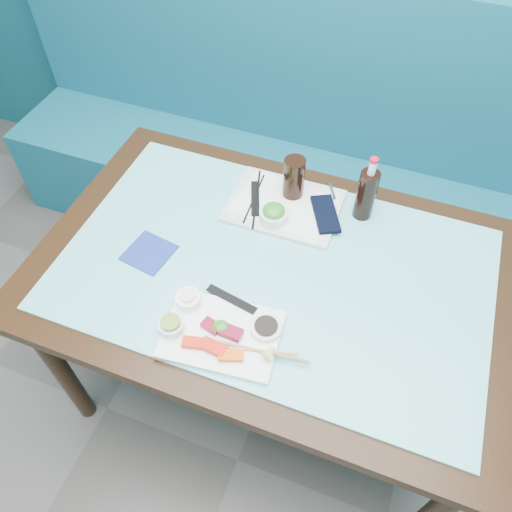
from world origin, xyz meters
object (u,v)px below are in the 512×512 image
(dining_table, at_px, (273,286))
(sashimi_plate, at_px, (222,334))
(blue_napkin, at_px, (149,253))
(seaweed_bowl, at_px, (274,216))
(booth_bench, at_px, (334,180))
(cola_bottle_body, at_px, (366,195))
(cola_glass, at_px, (294,178))
(serving_tray, at_px, (284,206))

(dining_table, xyz_separation_m, sashimi_plate, (-0.05, -0.26, 0.10))
(dining_table, bearing_deg, blue_napkin, -167.41)
(dining_table, distance_m, seaweed_bowl, 0.21)
(booth_bench, xyz_separation_m, blue_napkin, (-0.36, -0.92, 0.39))
(dining_table, distance_m, cola_bottle_body, 0.39)
(booth_bench, relative_size, blue_napkin, 23.35)
(cola_bottle_body, bearing_deg, seaweed_bowl, -151.99)
(sashimi_plate, relative_size, cola_glass, 2.15)
(dining_table, relative_size, serving_tray, 4.03)
(seaweed_bowl, relative_size, blue_napkin, 0.69)
(booth_bench, height_order, sashimi_plate, booth_bench)
(serving_tray, bearing_deg, blue_napkin, -134.89)
(seaweed_bowl, xyz_separation_m, blue_napkin, (-0.30, -0.25, -0.03))
(cola_bottle_body, bearing_deg, blue_napkin, -145.55)
(serving_tray, height_order, seaweed_bowl, seaweed_bowl)
(booth_bench, distance_m, blue_napkin, 1.06)
(sashimi_plate, xyz_separation_m, cola_glass, (0.01, 0.56, 0.08))
(dining_table, height_order, serving_tray, serving_tray)
(booth_bench, xyz_separation_m, seaweed_bowl, (-0.06, -0.67, 0.41))
(dining_table, relative_size, cola_bottle_body, 8.20)
(dining_table, distance_m, serving_tray, 0.26)
(sashimi_plate, relative_size, serving_tray, 0.86)
(seaweed_bowl, distance_m, cola_bottle_body, 0.29)
(sashimi_plate, xyz_separation_m, serving_tray, (0.00, 0.50, -0.00))
(cola_glass, bearing_deg, sashimi_plate, -91.26)
(sashimi_plate, bearing_deg, cola_glass, 82.50)
(cola_glass, height_order, blue_napkin, cola_glass)
(booth_bench, height_order, seaweed_bowl, booth_bench)
(serving_tray, bearing_deg, seaweed_bowl, -98.21)
(cola_bottle_body, distance_m, blue_napkin, 0.67)
(booth_bench, bearing_deg, seaweed_bowl, -95.21)
(booth_bench, bearing_deg, cola_glass, -94.36)
(sashimi_plate, height_order, blue_napkin, sashimi_plate)
(booth_bench, distance_m, cola_glass, 0.72)
(cola_glass, xyz_separation_m, blue_napkin, (-0.32, -0.38, -0.08))
(booth_bench, relative_size, serving_tray, 8.64)
(blue_napkin, bearing_deg, booth_bench, 68.39)
(cola_glass, bearing_deg, seaweed_bowl, -98.75)
(sashimi_plate, bearing_deg, serving_tray, 83.50)
(cola_bottle_body, relative_size, blue_napkin, 1.33)
(sashimi_plate, height_order, serving_tray, sashimi_plate)
(sashimi_plate, height_order, cola_glass, cola_glass)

